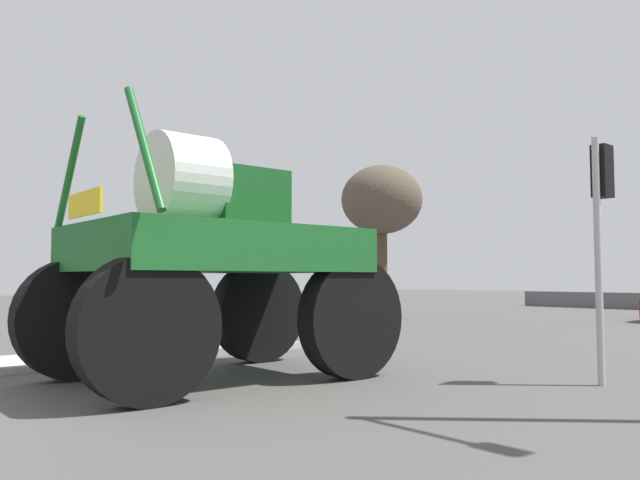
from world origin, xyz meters
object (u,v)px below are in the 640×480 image
(traffic_signal_near_right, at_px, (601,204))
(bare_tree_left, at_px, (382,201))
(traffic_signal_near_left, at_px, (262,238))
(oversize_sprayer, at_px, (214,260))

(traffic_signal_near_right, xyz_separation_m, bare_tree_left, (-12.61, 8.28, 1.89))
(traffic_signal_near_right, distance_m, bare_tree_left, 15.20)
(traffic_signal_near_right, bearing_deg, traffic_signal_near_left, 179.99)
(oversize_sprayer, distance_m, bare_tree_left, 15.30)
(oversize_sprayer, distance_m, traffic_signal_near_left, 6.48)
(traffic_signal_near_left, relative_size, traffic_signal_near_right, 0.97)
(bare_tree_left, bearing_deg, oversize_sprayer, -57.20)
(oversize_sprayer, xyz_separation_m, bare_tree_left, (-8.15, 12.65, 2.76))
(traffic_signal_near_left, relative_size, bare_tree_left, 0.61)
(oversize_sprayer, relative_size, bare_tree_left, 0.92)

